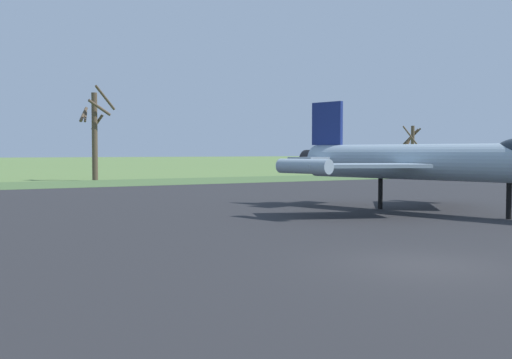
{
  "coord_description": "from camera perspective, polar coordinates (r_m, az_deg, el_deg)",
  "views": [
    {
      "loc": [
        -11.06,
        -11.2,
        2.88
      ],
      "look_at": [
        3.41,
        14.55,
        1.52
      ],
      "focal_mm": 43.02,
      "sensor_mm": 36.0,
      "label": 1
    }
  ],
  "objects": [
    {
      "name": "bare_tree_right_of_center",
      "position": [
        82.12,
        14.29,
        3.01
      ],
      "size": [
        3.01,
        3.0,
        6.2
      ],
      "color": "brown",
      "rests_on": "ground"
    },
    {
      "name": "bare_tree_center",
      "position": [
        62.54,
        -14.77,
        4.45
      ],
      "size": [
        3.63,
        3.62,
        9.24
      ],
      "color": "brown",
      "rests_on": "ground"
    },
    {
      "name": "grass_verge_strip",
      "position": [
        55.45,
        -17.79,
        -0.45
      ],
      "size": [
        169.08,
        12.0,
        0.06
      ],
      "primitive_type": "cube",
      "color": "#4B6939",
      "rests_on": "ground"
    },
    {
      "name": "ground_plane",
      "position": [
        16.0,
        15.19,
        -7.83
      ],
      "size": [
        600.0,
        600.0,
        0.0
      ],
      "primitive_type": "plane",
      "color": "#607F42"
    },
    {
      "name": "jet_fighter_front_left",
      "position": [
        28.86,
        17.33,
        1.61
      ],
      "size": [
        13.16,
        17.17,
        5.48
      ],
      "color": "#8EA3B2",
      "rests_on": "ground"
    },
    {
      "name": "asphalt_apron",
      "position": [
        27.57,
        -5.54,
        -3.33
      ],
      "size": [
        109.08,
        46.33,
        0.05
      ],
      "primitive_type": "cube",
      "color": "#28282B",
      "rests_on": "ground"
    }
  ]
}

